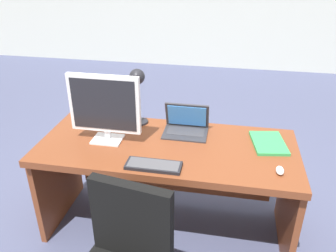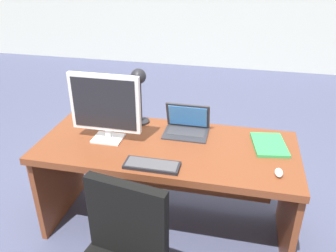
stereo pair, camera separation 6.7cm
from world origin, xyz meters
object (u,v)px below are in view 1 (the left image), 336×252
Objects in this scene: keyboard at (154,165)px; mouse at (280,170)px; desk at (168,164)px; laptop at (186,123)px; monitor at (104,106)px; desk_lamp at (138,84)px; book at (269,143)px.

keyboard is 0.74m from mouse.
laptop is (0.10, 0.17, 0.25)m from desk.
laptop is 3.76× the size of mouse.
monitor is 0.32m from desk_lamp.
desk is 0.32m from laptop.
book is (0.57, -0.08, -0.05)m from laptop.
monitor is at bearing -172.25° from book.
desk_lamp is at bearing 172.73° from laptop.
keyboard is (0.38, -0.26, -0.24)m from monitor.
keyboard reaches higher than desk.
mouse is at bearing -9.39° from monitor.
monitor is 0.52m from keyboard.
laptop is (0.51, 0.23, -0.19)m from monitor.
monitor is at bearing -118.53° from desk_lamp.
monitor is 1.16m from mouse.
book is (0.70, 0.41, -0.00)m from keyboard.
desk_lamp is at bearing 140.36° from desk.
mouse is 0.25× the size of book.
keyboard is at bearing -34.12° from monitor.
desk_lamp is at bearing 154.53° from mouse.
laptop is 0.44m from desk_lamp.
laptop is at bearing 145.69° from mouse.
book is at bearing 30.21° from keyboard.
desk is 0.38m from keyboard.
monitor reaches higher than laptop.
mouse is at bearing -25.47° from desk_lamp.
laptop is at bearing -7.27° from desk_lamp.
laptop is 0.93× the size of book.
laptop is at bearing 24.33° from monitor.
mouse is at bearing -34.31° from laptop.
book is at bearing 7.75° from monitor.
desk is 5.13× the size of keyboard.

